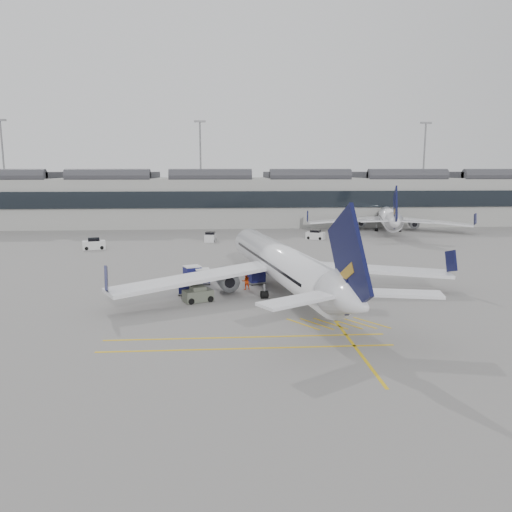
{
  "coord_description": "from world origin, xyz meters",
  "views": [
    {
      "loc": [
        0.2,
        -47.35,
        12.98
      ],
      "look_at": [
        3.81,
        4.1,
        4.0
      ],
      "focal_mm": 35.0,
      "sensor_mm": 36.0,
      "label": 1
    }
  ],
  "objects": [
    {
      "name": "safety_cone_engine",
      "position": [
        13.36,
        6.68,
        0.24
      ],
      "size": [
        0.35,
        0.35,
        0.48
      ],
      "primitive_type": "cone",
      "color": "#F24C0A",
      "rests_on": "ground"
    },
    {
      "name": "baggage_cart_a",
      "position": [
        4.12,
        8.43,
        1.08
      ],
      "size": [
        2.35,
        2.15,
        2.02
      ],
      "rotation": [
        0.0,
        0.0,
        0.36
      ],
      "color": "gray",
      "rests_on": "ground"
    },
    {
      "name": "ground",
      "position": [
        0.0,
        0.0,
        0.0
      ],
      "size": [
        220.0,
        220.0,
        0.0
      ],
      "primitive_type": "plane",
      "color": "gray",
      "rests_on": "ground"
    },
    {
      "name": "belt_loader",
      "position": [
        8.77,
        12.37,
        0.63
      ],
      "size": [
        5.42,
        3.45,
        2.16
      ],
      "rotation": [
        0.0,
        0.0,
        -0.41
      ],
      "color": "silver",
      "rests_on": "ground"
    },
    {
      "name": "baggage_cart_d",
      "position": [
        -3.57,
        3.99,
        0.95
      ],
      "size": [
        1.77,
        1.5,
        1.77
      ],
      "rotation": [
        0.0,
        0.0,
        0.07
      ],
      "color": "gray",
      "rests_on": "ground"
    },
    {
      "name": "baggage_cart_c",
      "position": [
        -3.2,
        9.28,
        1.09
      ],
      "size": [
        2.4,
        2.22,
        2.04
      ],
      "rotation": [
        0.0,
        0.0,
        0.4
      ],
      "color": "gray",
      "rests_on": "ground"
    },
    {
      "name": "service_van_mid",
      "position": [
        -1.81,
        43.11,
        0.79
      ],
      "size": [
        2.13,
        3.62,
        1.77
      ],
      "rotation": [
        0.0,
        0.0,
        1.45
      ],
      "color": "silver",
      "rests_on": "ground"
    },
    {
      "name": "ramp_agent_a",
      "position": [
        7.28,
        8.73,
        0.95
      ],
      "size": [
        0.83,
        0.75,
        1.9
      ],
      "primitive_type": "imported",
      "rotation": [
        0.0,
        0.0,
        0.54
      ],
      "color": "#E5600C",
      "rests_on": "ground"
    },
    {
      "name": "airliner_main",
      "position": [
        6.67,
        3.99,
        3.13
      ],
      "size": [
        36.08,
        39.74,
        10.64
      ],
      "rotation": [
        0.0,
        0.0,
        0.17
      ],
      "color": "white",
      "rests_on": "ground"
    },
    {
      "name": "airliner_far",
      "position": [
        35.81,
        56.97,
        2.97
      ],
      "size": [
        33.76,
        37.33,
        10.11
      ],
      "rotation": [
        0.0,
        0.0,
        -0.25
      ],
      "color": "white",
      "rests_on": "ground"
    },
    {
      "name": "service_van_left",
      "position": [
        -20.76,
        35.48,
        0.82
      ],
      "size": [
        3.92,
        2.65,
        1.84
      ],
      "rotation": [
        0.0,
        0.0,
        0.26
      ],
      "color": "silver",
      "rests_on": "ground"
    },
    {
      "name": "baggage_cart_b",
      "position": [
        -2.0,
        8.66,
        0.97
      ],
      "size": [
        1.9,
        1.64,
        1.81
      ],
      "rotation": [
        0.0,
        0.0,
        0.14
      ],
      "color": "gray",
      "rests_on": "ground"
    },
    {
      "name": "pushback_tug",
      "position": [
        -2.2,
        1.08,
        0.7
      ],
      "size": [
        3.23,
        2.67,
        1.56
      ],
      "rotation": [
        0.0,
        0.0,
        0.42
      ],
      "color": "#595E4F",
      "rests_on": "ground"
    },
    {
      "name": "light_masts",
      "position": [
        -1.67,
        86.0,
        14.49
      ],
      "size": [
        113.0,
        0.6,
        25.45
      ],
      "color": "slate",
      "rests_on": "ground"
    },
    {
      "name": "terminal",
      "position": [
        0.0,
        71.93,
        6.14
      ],
      "size": [
        200.0,
        20.45,
        12.4
      ],
      "color": "#9E9E99",
      "rests_on": "ground"
    },
    {
      "name": "ramp_agent_b",
      "position": [
        2.81,
        5.79,
        0.92
      ],
      "size": [
        1.05,
        0.91,
        1.85
      ],
      "primitive_type": "imported",
      "rotation": [
        0.0,
        0.0,
        3.41
      ],
      "color": "#FF460D",
      "rests_on": "ground"
    },
    {
      "name": "service_van_right",
      "position": [
        17.88,
        44.76,
        0.78
      ],
      "size": [
        3.78,
        3.03,
        1.74
      ],
      "rotation": [
        0.0,
        0.0,
        -0.46
      ],
      "color": "silver",
      "rests_on": "ground"
    },
    {
      "name": "safety_cone_nose",
      "position": [
        7.23,
        18.29,
        0.23
      ],
      "size": [
        0.33,
        0.33,
        0.46
      ],
      "primitive_type": "cone",
      "color": "#F24C0A",
      "rests_on": "ground"
    },
    {
      "name": "apron_markings",
      "position": [
        10.0,
        10.0,
        0.01
      ],
      "size": [
        0.25,
        60.0,
        0.01
      ],
      "primitive_type": "cube",
      "color": "gold",
      "rests_on": "ground"
    }
  ]
}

